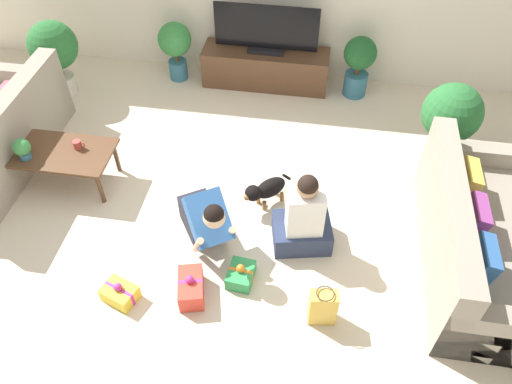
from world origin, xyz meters
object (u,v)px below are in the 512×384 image
tv (266,32)px  gift_box_a (241,275)px  sofa_right (475,241)px  potted_plant_back_right (359,62)px  dog (266,190)px  gift_box_c (120,293)px  potted_plant_corner_right (451,117)px  tabletop_plant (22,148)px  person_sitting (303,220)px  tv_console (266,68)px  person_kneeling (205,219)px  potted_plant_corner_left (54,49)px  gift_box_b (191,288)px  mug (78,145)px  coffee_table (59,154)px  gift_bag_a (323,307)px  potted_plant_back_left (175,44)px

tv → gift_box_a: (0.22, -3.01, -0.65)m
sofa_right → potted_plant_back_right: size_ratio=2.55×
dog → gift_box_c: bearing=-83.3°
tv → gift_box_a: 3.09m
potted_plant_back_right → gift_box_c: size_ratio=2.32×
potted_plant_corner_right → gift_box_c: potted_plant_corner_right is taller
dog → tabletop_plant: 2.37m
tv → person_sitting: tv is taller
tv_console → person_kneeling: person_kneeling is taller
potted_plant_corner_left → gift_box_b: (2.28, -2.64, -0.51)m
sofa_right → gift_box_a: (-1.97, -0.51, -0.22)m
tv → tabletop_plant: bearing=-132.6°
gift_box_b → gift_box_c: bearing=-167.3°
sofa_right → potted_plant_corner_left: 5.02m
potted_plant_corner_right → dog: 2.01m
potted_plant_back_right → dog: potted_plant_back_right is taller
potted_plant_back_right → mug: potted_plant_back_right is taller
sofa_right → dog: size_ratio=4.64×
tv_console → potted_plant_corner_left: potted_plant_corner_left is taller
coffee_table → potted_plant_back_right: 3.55m
gift_box_b → tabletop_plant: (-1.88, 1.00, 0.43)m
gift_bag_a → coffee_table: bearing=156.1°
coffee_table → dog: size_ratio=2.52×
tv_console → gift_box_b: size_ratio=4.02×
dog → gift_box_b: (-0.47, -1.14, -0.10)m
person_sitting → gift_box_c: size_ratio=2.70×
gift_box_b → mug: (-1.43, 1.22, 0.35)m
gift_box_a → person_sitting: bearing=45.3°
tv → mug: (-1.59, -2.01, -0.27)m
sofa_right → person_sitting: bearing=91.0°
sofa_right → person_kneeling: 2.35m
tv_console → person_kneeling: (-0.16, -2.65, 0.10)m
person_sitting → gift_box_a: 0.73m
coffee_table → potted_plant_corner_left: bearing=114.1°
person_kneeling → person_sitting: 0.87m
person_sitting → gift_box_b: size_ratio=2.30×
sofa_right → gift_box_a: 2.05m
tv → gift_box_a: tv is taller
tv → sofa_right: bearing=-48.8°
tv → gift_box_a: bearing=-85.8°
sofa_right → gift_bag_a: size_ratio=5.07×
sofa_right → tv_console: (-2.19, 2.50, -0.07)m
person_kneeling → dog: size_ratio=1.86×
sofa_right → person_kneeling: size_ratio=2.49×
potted_plant_back_right → mug: size_ratio=6.41×
potted_plant_corner_left → dog: bearing=-28.6°
dog → sofa_right: bearing=34.2°
person_kneeling → gift_box_a: size_ratio=2.71×
potted_plant_back_right → potted_plant_back_left: 2.27m
tv_console → potted_plant_back_left: (-1.13, -0.05, 0.25)m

